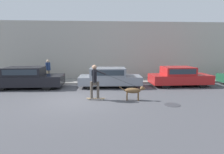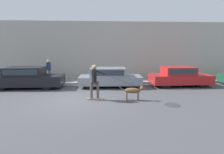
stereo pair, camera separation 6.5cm
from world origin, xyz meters
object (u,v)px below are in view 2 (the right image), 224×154
object	(u,v)px
parked_car_1	(109,77)
pedestrian_with_bag	(48,69)
parked_car_2	(179,77)
dog	(134,91)
parked_car_0	(27,78)
skateboarder	(95,80)

from	to	relation	value
parked_car_1	pedestrian_with_bag	distance (m)	4.82
parked_car_2	dog	bearing A→B (deg)	-138.06
dog	parked_car_0	bearing A→B (deg)	160.00
parked_car_2	parked_car_0	bearing A→B (deg)	179.27
parked_car_2	skateboarder	world-z (taller)	skateboarder
dog	pedestrian_with_bag	world-z (taller)	pedestrian_with_bag
parked_car_1	dog	size ratio (longest dim) A/B	3.22
dog	skateboarder	bearing A→B (deg)	-177.51
parked_car_1	parked_car_2	distance (m)	4.73
dog	skateboarder	world-z (taller)	skateboarder
parked_car_0	dog	distance (m)	7.15
skateboarder	dog	bearing A→B (deg)	-1.01
parked_car_0	pedestrian_with_bag	distance (m)	2.16
parked_car_2	pedestrian_with_bag	xyz separation A→B (m)	(-9.13, 1.94, 0.36)
parked_car_0	parked_car_1	bearing A→B (deg)	0.75
skateboarder	parked_car_0	bearing A→B (deg)	148.75
parked_car_0	dog	size ratio (longest dim) A/B	3.48
dog	pedestrian_with_bag	xyz separation A→B (m)	(-5.39, 5.39, 0.52)
skateboarder	pedestrian_with_bag	world-z (taller)	skateboarder
dog	pedestrian_with_bag	bearing A→B (deg)	143.82
pedestrian_with_bag	skateboarder	bearing A→B (deg)	141.35
parked_car_0	pedestrian_with_bag	size ratio (longest dim) A/B	2.81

